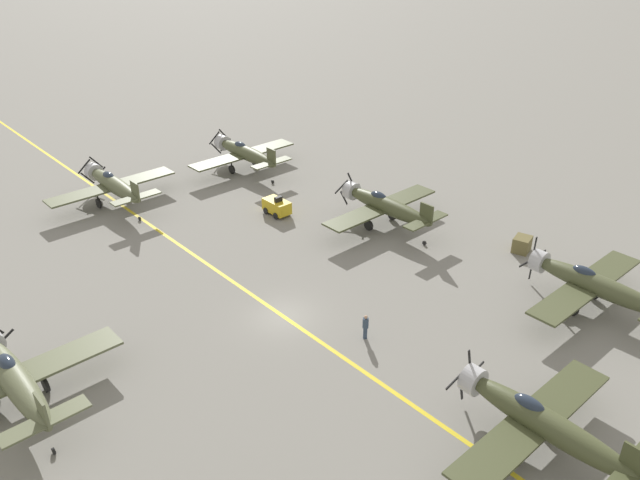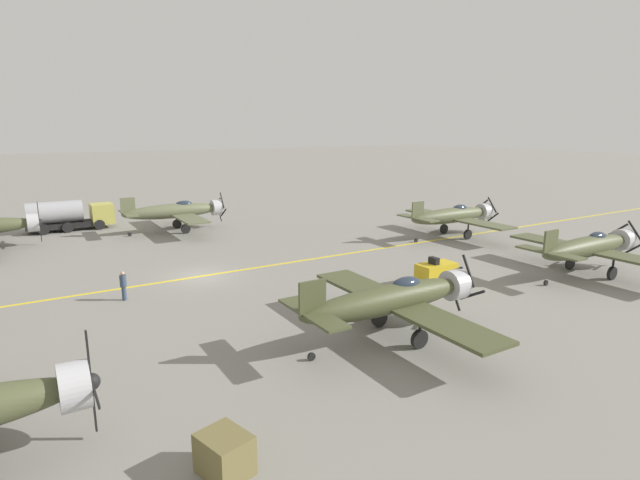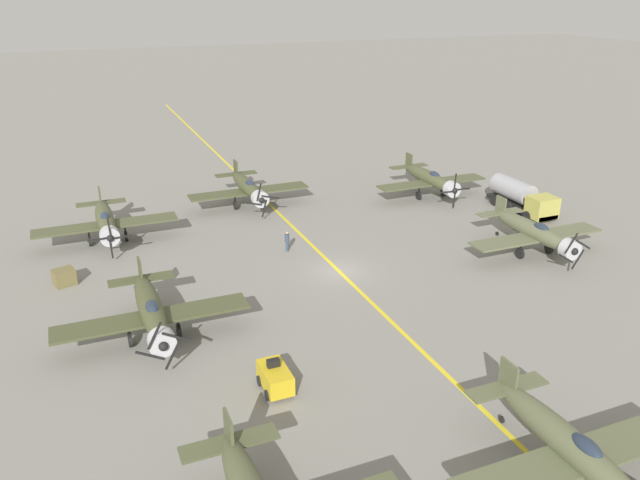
{
  "view_description": "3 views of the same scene",
  "coord_description": "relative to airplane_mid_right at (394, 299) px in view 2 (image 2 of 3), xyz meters",
  "views": [
    {
      "loc": [
        -21.36,
        -27.47,
        24.58
      ],
      "look_at": [
        6.43,
        3.45,
        2.2
      ],
      "focal_mm": 35.0,
      "sensor_mm": 36.0,
      "label": 1
    },
    {
      "loc": [
        32.42,
        -10.03,
        9.96
      ],
      "look_at": [
        5.98,
        6.02,
        3.01
      ],
      "focal_mm": 28.0,
      "sensor_mm": 36.0,
      "label": 2
    },
    {
      "loc": [
        18.33,
        40.38,
        20.8
      ],
      "look_at": [
        1.27,
        -0.86,
        2.54
      ],
      "focal_mm": 35.0,
      "sensor_mm": 36.0,
      "label": 3
    }
  ],
  "objects": [
    {
      "name": "ground_plane",
      "position": [
        -14.96,
        -4.69,
        -2.01
      ],
      "size": [
        400.0,
        400.0,
        0.0
      ],
      "primitive_type": "plane",
      "color": "gray"
    },
    {
      "name": "taxiway_stripe",
      "position": [
        -14.96,
        -4.69,
        -2.01
      ],
      "size": [
        0.3,
        160.0,
        0.01
      ],
      "primitive_type": "cube",
      "color": "yellow",
      "rests_on": "ground"
    },
    {
      "name": "airplane_mid_right",
      "position": [
        0.0,
        0.0,
        0.0
      ],
      "size": [
        12.0,
        9.98,
        3.65
      ],
      "rotation": [
        0.0,
        0.0,
        0.28
      ],
      "color": "#454A2B",
      "rests_on": "ground"
    },
    {
      "name": "airplane_far_right",
      "position": [
        -1.34,
        18.4,
        0.0
      ],
      "size": [
        12.0,
        9.98,
        3.65
      ],
      "rotation": [
        0.0,
        0.0,
        0.28
      ],
      "color": "#4D5234",
      "rests_on": "ground"
    },
    {
      "name": "airplane_far_center",
      "position": [
        -15.21,
        19.72,
        0.0
      ],
      "size": [
        12.0,
        9.98,
        3.65
      ],
      "rotation": [
        0.0,
        0.0,
        -0.09
      ],
      "color": "#565C3D",
      "rests_on": "ground"
    },
    {
      "name": "airplane_mid_left",
      "position": [
        -31.18,
        -1.66,
        0.0
      ],
      "size": [
        12.0,
        9.98,
        3.65
      ],
      "rotation": [
        0.0,
        0.0,
        0.29
      ],
      "color": "#5E6344",
      "rests_on": "ground"
    },
    {
      "name": "fuel_tanker",
      "position": [
        -37.26,
        -10.58,
        -0.5
      ],
      "size": [
        2.67,
        8.0,
        2.98
      ],
      "color": "black",
      "rests_on": "ground"
    },
    {
      "name": "tow_tractor",
      "position": [
        -5.38,
        8.04,
        -1.22
      ],
      "size": [
        1.57,
        2.6,
        1.79
      ],
      "color": "gold",
      "rests_on": "ground"
    },
    {
      "name": "ground_crew_walking",
      "position": [
        -12.56,
        -10.07,
        -1.05
      ],
      "size": [
        0.38,
        0.38,
        1.77
      ],
      "color": "#334256",
      "rests_on": "ground"
    },
    {
      "name": "supply_crate_by_tanker",
      "position": [
        4.99,
        -10.44,
        -1.39
      ],
      "size": [
        1.77,
        1.6,
        1.24
      ],
      "primitive_type": "cube",
      "rotation": [
        0.0,
        0.0,
        0.28
      ],
      "color": "brown",
      "rests_on": "ground"
    }
  ]
}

